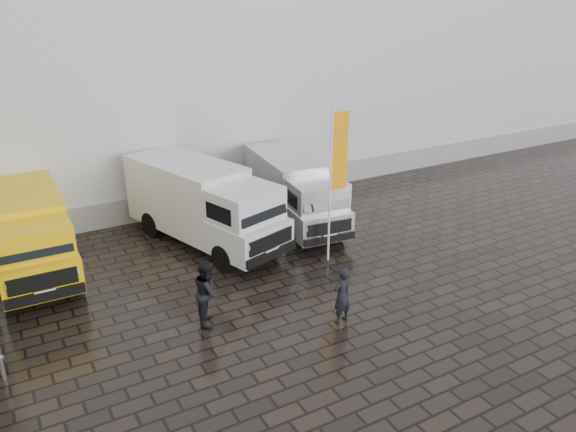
% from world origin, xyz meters
% --- Properties ---
extents(ground, '(120.00, 120.00, 0.00)m').
position_xyz_m(ground, '(0.00, 0.00, 0.00)').
color(ground, black).
rests_on(ground, ground).
extents(exhibition_hall, '(44.00, 16.00, 12.00)m').
position_xyz_m(exhibition_hall, '(2.00, 16.00, 6.00)').
color(exhibition_hall, silver).
rests_on(exhibition_hall, ground).
extents(hall_plinth, '(44.00, 0.15, 1.00)m').
position_xyz_m(hall_plinth, '(2.00, 7.95, 0.50)').
color(hall_plinth, gray).
rests_on(hall_plinth, ground).
extents(van_yellow, '(2.20, 5.66, 2.61)m').
position_xyz_m(van_yellow, '(-7.62, 5.14, 1.30)').
color(van_yellow, '#F1B60C').
rests_on(van_yellow, ground).
extents(van_white, '(4.08, 7.00, 2.88)m').
position_xyz_m(van_white, '(-1.90, 4.70, 1.44)').
color(van_white, silver).
rests_on(van_white, ground).
extents(van_silver, '(2.62, 6.13, 2.58)m').
position_xyz_m(van_silver, '(1.80, 4.70, 1.29)').
color(van_silver, silver).
rests_on(van_silver, ground).
extents(flagpole, '(0.88, 0.50, 5.30)m').
position_xyz_m(flagpole, '(1.35, 1.32, 2.98)').
color(flagpole, black).
rests_on(flagpole, ground).
extents(wheelie_bin, '(0.70, 0.70, 1.12)m').
position_xyz_m(wheelie_bin, '(4.27, 7.49, 0.56)').
color(wheelie_bin, black).
rests_on(wheelie_bin, ground).
extents(person_front, '(0.69, 0.53, 1.67)m').
position_xyz_m(person_front, '(-0.57, -2.01, 0.84)').
color(person_front, black).
rests_on(person_front, ground).
extents(person_tent, '(1.03, 1.13, 1.88)m').
position_xyz_m(person_tent, '(-3.77, -0.23, 0.94)').
color(person_tent, black).
rests_on(person_tent, ground).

